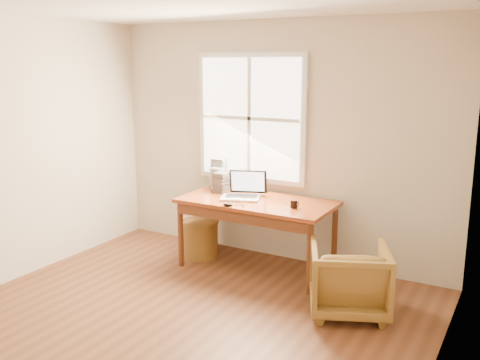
% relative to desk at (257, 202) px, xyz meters
% --- Properties ---
extents(room_shell, '(4.04, 4.54, 2.64)m').
position_rel_desk_xyz_m(room_shell, '(-0.02, -1.64, 0.59)').
color(room_shell, brown).
rests_on(room_shell, ground).
extents(desk, '(1.60, 0.80, 0.04)m').
position_rel_desk_xyz_m(desk, '(0.00, 0.00, 0.00)').
color(desk, brown).
rests_on(desk, room_shell).
extents(armchair, '(0.87, 0.88, 0.62)m').
position_rel_desk_xyz_m(armchair, '(1.18, -0.52, -0.42)').
color(armchair, brown).
rests_on(armchair, room_shell).
extents(wicker_stool, '(0.45, 0.45, 0.41)m').
position_rel_desk_xyz_m(wicker_stool, '(-0.72, -0.00, -0.53)').
color(wicker_stool, brown).
rests_on(wicker_stool, room_shell).
extents(laptop, '(0.56, 0.57, 0.32)m').
position_rel_desk_xyz_m(laptop, '(-0.18, -0.04, 0.18)').
color(laptop, silver).
rests_on(laptop, desk).
extents(mouse, '(0.11, 0.09, 0.03)m').
position_rel_desk_xyz_m(mouse, '(-0.14, -0.36, 0.04)').
color(mouse, black).
rests_on(mouse, desk).
extents(coffee_mug, '(0.08, 0.08, 0.08)m').
position_rel_desk_xyz_m(coffee_mug, '(0.46, -0.09, 0.06)').
color(coffee_mug, black).
rests_on(coffee_mug, desk).
extents(cd_stack_a, '(0.13, 0.12, 0.25)m').
position_rel_desk_xyz_m(cd_stack_a, '(-0.62, 0.21, 0.15)').
color(cd_stack_a, silver).
rests_on(cd_stack_a, desk).
extents(cd_stack_b, '(0.16, 0.15, 0.22)m').
position_rel_desk_xyz_m(cd_stack_b, '(-0.51, 0.11, 0.13)').
color(cd_stack_b, '#222327').
rests_on(cd_stack_b, desk).
extents(cd_stack_c, '(0.16, 0.15, 0.34)m').
position_rel_desk_xyz_m(cd_stack_c, '(-0.64, 0.29, 0.19)').
color(cd_stack_c, '#A3A2B0').
rests_on(cd_stack_c, desk).
extents(cd_stack_d, '(0.16, 0.14, 0.18)m').
position_rel_desk_xyz_m(cd_stack_d, '(-0.32, 0.36, 0.11)').
color(cd_stack_d, silver).
rests_on(cd_stack_d, desk).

